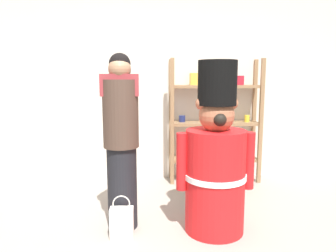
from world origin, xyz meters
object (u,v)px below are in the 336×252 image
(teddy_bear_guard, at_px, (215,163))
(shopping_bag, at_px, (122,222))
(person_shopper, at_px, (121,139))
(merchandise_shelf, at_px, (215,120))

(teddy_bear_guard, height_order, shopping_bag, teddy_bear_guard)
(teddy_bear_guard, distance_m, person_shopper, 0.91)
(merchandise_shelf, relative_size, teddy_bear_guard, 1.06)
(merchandise_shelf, relative_size, shopping_bag, 4.21)
(merchandise_shelf, distance_m, person_shopper, 1.79)
(merchandise_shelf, bearing_deg, person_shopper, -130.42)
(merchandise_shelf, height_order, person_shopper, merchandise_shelf)
(merchandise_shelf, xyz_separation_m, teddy_bear_guard, (-0.29, -1.48, -0.21))
(person_shopper, bearing_deg, shopping_bag, -87.49)
(shopping_bag, bearing_deg, merchandise_shelf, 54.13)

